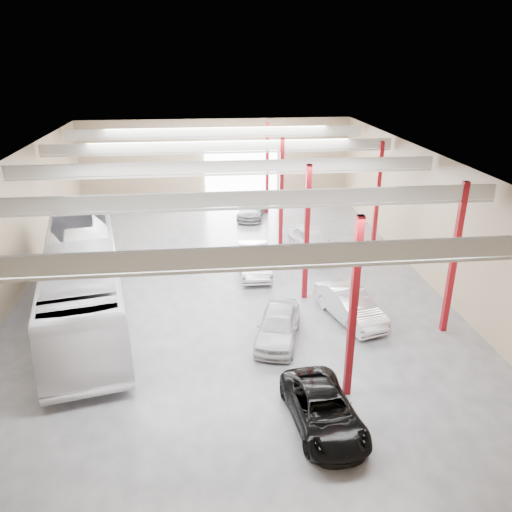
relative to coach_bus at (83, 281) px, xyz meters
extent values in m
cube|color=#4C4C51|center=(7.01, 3.01, -1.94)|extent=(22.00, 32.00, 0.01)
cube|color=#ADAEA9|center=(7.01, 3.01, 5.06)|extent=(22.00, 32.00, 0.12)
cube|color=#877054|center=(7.01, 19.01, 1.56)|extent=(22.00, 0.12, 7.00)
cube|color=#877054|center=(7.01, -12.99, 1.56)|extent=(22.00, 0.12, 7.00)
cube|color=#877054|center=(-3.99, 3.01, 1.56)|extent=(0.12, 32.00, 7.00)
cube|color=#877054|center=(18.01, 3.01, 1.56)|extent=(0.12, 32.00, 7.00)
cube|color=white|center=(9.01, 18.86, 0.56)|extent=(6.00, 0.20, 5.00)
cube|color=maroon|center=(10.81, -6.99, 1.56)|extent=(0.25, 0.25, 7.00)
cube|color=maroon|center=(10.81, 1.01, 1.56)|extent=(0.25, 0.25, 7.00)
cube|color=maroon|center=(10.81, 9.01, 1.56)|extent=(0.25, 0.25, 7.00)
cube|color=maroon|center=(10.81, 16.01, 1.56)|extent=(0.25, 0.25, 7.00)
cube|color=maroon|center=(16.51, -2.99, 1.56)|extent=(0.25, 0.25, 7.00)
cube|color=maroon|center=(16.51, 7.01, 1.56)|extent=(0.25, 0.25, 7.00)
cube|color=beige|center=(7.01, -8.99, 4.61)|extent=(21.60, 0.15, 0.60)
cube|color=beige|center=(7.01, -8.99, 4.21)|extent=(21.60, 0.10, 0.10)
cube|color=beige|center=(7.01, -2.99, 4.61)|extent=(21.60, 0.15, 0.60)
cube|color=beige|center=(7.01, -2.99, 4.21)|extent=(21.60, 0.10, 0.10)
cube|color=beige|center=(7.01, 3.01, 4.61)|extent=(21.60, 0.15, 0.60)
cube|color=beige|center=(7.01, 3.01, 4.21)|extent=(21.60, 0.10, 0.10)
cube|color=beige|center=(7.01, 9.01, 4.61)|extent=(21.60, 0.15, 0.60)
cube|color=beige|center=(7.01, 9.01, 4.21)|extent=(21.60, 0.10, 0.10)
cube|color=beige|center=(7.01, 15.01, 4.61)|extent=(21.60, 0.15, 0.60)
cube|color=beige|center=(7.01, 15.01, 4.21)|extent=(21.60, 0.10, 0.10)
imported|color=white|center=(0.00, 0.00, 0.00)|extent=(5.97, 14.27, 3.87)
imported|color=black|center=(9.51, -8.60, -1.31)|extent=(2.53, 4.73, 1.26)
imported|color=silver|center=(8.81, -2.99, -1.21)|extent=(2.86, 4.59, 1.46)
imported|color=silver|center=(8.56, 4.51, -1.15)|extent=(1.75, 4.79, 1.57)
imported|color=gray|center=(9.51, 15.01, -1.27)|extent=(2.93, 4.89, 1.33)
imported|color=silver|center=(12.51, -1.50, -1.19)|extent=(2.71, 4.77, 1.49)
imported|color=white|center=(12.51, 6.99, -1.10)|extent=(2.70, 5.16, 1.67)
camera|label=1|loc=(5.71, -21.95, 9.95)|focal=35.00mm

